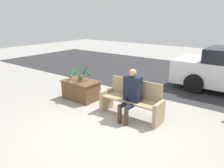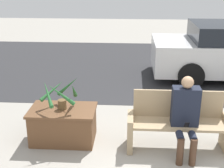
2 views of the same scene
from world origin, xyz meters
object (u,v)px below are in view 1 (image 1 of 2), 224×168
at_px(planter_box, 81,89).
at_px(potted_plant, 80,72).
at_px(bench, 132,100).
at_px(person_seated, 131,93).

xyz_separation_m(planter_box, potted_plant, (-0.01, 0.01, 0.53)).
bearing_deg(bench, potted_plant, 176.89).
xyz_separation_m(bench, planter_box, (-1.87, 0.09, -0.12)).
height_order(person_seated, potted_plant, person_seated).
bearing_deg(bench, person_seated, -67.83).
distance_m(planter_box, potted_plant, 0.53).
distance_m(bench, planter_box, 1.88).
height_order(bench, planter_box, bench).
relative_size(bench, planter_box, 1.49).
xyz_separation_m(bench, potted_plant, (-1.88, 0.10, 0.41)).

